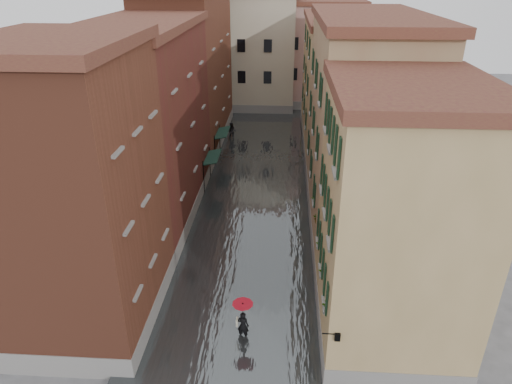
% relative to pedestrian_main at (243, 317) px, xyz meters
% --- Properties ---
extents(ground, '(120.00, 120.00, 0.00)m').
position_rel_pedestrian_main_xyz_m(ground, '(-0.41, 3.23, -1.29)').
color(ground, '#515153').
rests_on(ground, ground).
extents(floodwater, '(10.00, 60.00, 0.20)m').
position_rel_pedestrian_main_xyz_m(floodwater, '(-0.41, 16.23, -1.19)').
color(floodwater, '#3E4345').
rests_on(floodwater, ground).
extents(building_left_near, '(6.00, 8.00, 13.00)m').
position_rel_pedestrian_main_xyz_m(building_left_near, '(-7.41, 1.23, 5.21)').
color(building_left_near, brown).
rests_on(building_left_near, ground).
extents(building_left_mid, '(6.00, 14.00, 12.50)m').
position_rel_pedestrian_main_xyz_m(building_left_mid, '(-7.41, 12.23, 4.96)').
color(building_left_mid, '#551C1B').
rests_on(building_left_mid, ground).
extents(building_left_far, '(6.00, 16.00, 14.00)m').
position_rel_pedestrian_main_xyz_m(building_left_far, '(-7.41, 27.23, 5.71)').
color(building_left_far, brown).
rests_on(building_left_far, ground).
extents(building_right_near, '(6.00, 8.00, 11.50)m').
position_rel_pedestrian_main_xyz_m(building_right_near, '(6.59, 1.23, 4.46)').
color(building_right_near, '#967E4D').
rests_on(building_right_near, ground).
extents(building_right_mid, '(6.00, 14.00, 13.00)m').
position_rel_pedestrian_main_xyz_m(building_right_mid, '(6.59, 12.23, 5.21)').
color(building_right_mid, '#9C855E').
rests_on(building_right_mid, ground).
extents(building_right_far, '(6.00, 16.00, 11.50)m').
position_rel_pedestrian_main_xyz_m(building_right_far, '(6.59, 27.23, 4.46)').
color(building_right_far, '#967E4D').
rests_on(building_right_far, ground).
extents(building_end_cream, '(12.00, 9.00, 13.00)m').
position_rel_pedestrian_main_xyz_m(building_end_cream, '(-3.41, 41.23, 5.21)').
color(building_end_cream, '#BDB496').
rests_on(building_end_cream, ground).
extents(building_end_pink, '(10.00, 9.00, 12.00)m').
position_rel_pedestrian_main_xyz_m(building_end_pink, '(5.59, 43.23, 4.71)').
color(building_end_pink, '#A77E75').
rests_on(building_end_pink, ground).
extents(awning_near, '(1.09, 3.07, 2.80)m').
position_rel_pedestrian_main_xyz_m(awning_near, '(-3.89, 16.61, 1.18)').
color(awning_near, '#163227').
rests_on(awning_near, ground).
extents(awning_far, '(1.09, 3.20, 2.80)m').
position_rel_pedestrian_main_xyz_m(awning_far, '(-3.89, 22.51, 1.18)').
color(awning_far, '#163227').
rests_on(awning_far, ground).
extents(wall_lantern, '(0.71, 0.22, 0.35)m').
position_rel_pedestrian_main_xyz_m(wall_lantern, '(3.92, -2.77, 1.72)').
color(wall_lantern, black).
rests_on(wall_lantern, ground).
extents(window_planters, '(0.59, 10.54, 0.84)m').
position_rel_pedestrian_main_xyz_m(window_planters, '(3.71, 3.53, 2.22)').
color(window_planters, brown).
rests_on(window_planters, ground).
extents(pedestrian_main, '(0.98, 0.98, 2.06)m').
position_rel_pedestrian_main_xyz_m(pedestrian_main, '(0.00, 0.00, 0.00)').
color(pedestrian_main, black).
rests_on(pedestrian_main, ground).
extents(pedestrian_far, '(0.94, 0.75, 1.86)m').
position_rel_pedestrian_main_xyz_m(pedestrian_far, '(-3.60, 27.67, -0.36)').
color(pedestrian_far, black).
rests_on(pedestrian_far, ground).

